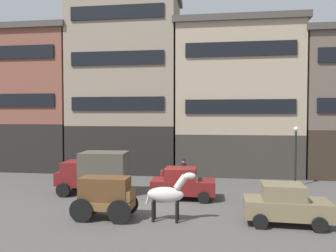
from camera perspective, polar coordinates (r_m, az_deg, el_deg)
ground_plane at (r=18.28m, az=-2.33°, el=-13.62°), size 120.00×120.00×0.00m
building_far_left at (r=31.72m, az=-23.04°, el=4.48°), size 8.52×5.58×12.63m
building_center_left at (r=28.40m, az=-7.65°, el=7.72°), size 9.59×5.58×15.39m
building_center_right at (r=27.40m, az=12.25°, el=4.95°), size 10.35×5.58×12.59m
cargo_wagon at (r=15.66m, az=-11.09°, el=-12.01°), size 2.91×1.52×1.98m
draft_horse at (r=14.97m, az=-0.08°, el=-12.15°), size 2.34×0.61×2.30m
delivery_truck_near at (r=20.41m, az=-12.95°, el=-7.91°), size 4.42×2.28×2.62m
sedan_dark at (r=15.60m, az=20.33°, el=-13.04°), size 3.77×2.00×1.83m
sedan_light at (r=18.89m, az=2.66°, el=-10.25°), size 3.70×1.87×1.83m
pedestrian_officer at (r=22.73m, az=2.84°, el=-7.96°), size 0.38×0.38×1.79m
streetlamp_curbside at (r=23.35m, az=21.98°, el=-3.65°), size 0.32×0.32×4.12m
fire_hydrant_curbside at (r=23.82m, az=-1.08°, el=-8.85°), size 0.24×0.24×0.83m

